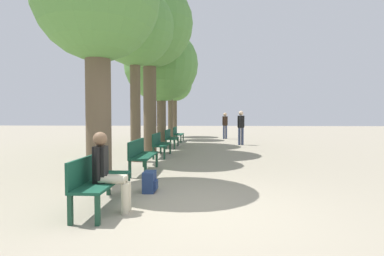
{
  "coord_description": "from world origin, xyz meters",
  "views": [
    {
      "loc": [
        0.24,
        -4.62,
        1.46
      ],
      "look_at": [
        -0.35,
        6.47,
        1.02
      ],
      "focal_mm": 28.0,
      "sensor_mm": 36.0,
      "label": 1
    }
  ],
  "objects_px": {
    "bench_row_0": "(98,177)",
    "backpack": "(150,182)",
    "bench_row_4": "(177,133)",
    "bench_row_3": "(171,137)",
    "pedestrian_mid": "(225,124)",
    "tree_row_3": "(161,65)",
    "tree_row_4": "(170,69)",
    "bench_row_2": "(160,143)",
    "tree_row_2": "(149,26)",
    "tree_row_0": "(97,3)",
    "person_seated": "(108,169)",
    "pedestrian_near": "(241,125)",
    "tree_row_1": "(135,28)",
    "tree_row_5": "(175,84)",
    "bench_row_1": "(141,153)"
  },
  "relations": [
    {
      "from": "bench_row_0",
      "to": "tree_row_3",
      "type": "height_order",
      "value": "tree_row_3"
    },
    {
      "from": "bench_row_3",
      "to": "tree_row_2",
      "type": "xyz_separation_m",
      "value": [
        -0.6,
        -1.83,
        4.56
      ]
    },
    {
      "from": "tree_row_2",
      "to": "tree_row_4",
      "type": "distance_m",
      "value": 6.62
    },
    {
      "from": "bench_row_2",
      "to": "bench_row_3",
      "type": "xyz_separation_m",
      "value": [
        0.0,
        3.05,
        0.0
      ]
    },
    {
      "from": "person_seated",
      "to": "pedestrian_mid",
      "type": "relative_size",
      "value": 0.73
    },
    {
      "from": "bench_row_0",
      "to": "tree_row_5",
      "type": "xyz_separation_m",
      "value": [
        -0.6,
        16.39,
        3.19
      ]
    },
    {
      "from": "pedestrian_mid",
      "to": "bench_row_4",
      "type": "bearing_deg",
      "value": -139.43
    },
    {
      "from": "tree_row_3",
      "to": "backpack",
      "type": "relative_size",
      "value": 14.78
    },
    {
      "from": "tree_row_1",
      "to": "tree_row_4",
      "type": "xyz_separation_m",
      "value": [
        0.0,
        8.99,
        0.13
      ]
    },
    {
      "from": "tree_row_0",
      "to": "tree_row_5",
      "type": "distance_m",
      "value": 14.73
    },
    {
      "from": "tree_row_0",
      "to": "tree_row_3",
      "type": "xyz_separation_m",
      "value": [
        0.0,
        8.63,
        0.16
      ]
    },
    {
      "from": "bench_row_0",
      "to": "pedestrian_mid",
      "type": "xyz_separation_m",
      "value": [
        2.82,
        14.61,
        0.46
      ]
    },
    {
      "from": "bench_row_0",
      "to": "backpack",
      "type": "distance_m",
      "value": 1.24
    },
    {
      "from": "person_seated",
      "to": "tree_row_4",
      "type": "bearing_deg",
      "value": 93.33
    },
    {
      "from": "tree_row_3",
      "to": "tree_row_4",
      "type": "height_order",
      "value": "tree_row_3"
    },
    {
      "from": "bench_row_4",
      "to": "backpack",
      "type": "relative_size",
      "value": 4.09
    },
    {
      "from": "pedestrian_mid",
      "to": "person_seated",
      "type": "bearing_deg",
      "value": -99.97
    },
    {
      "from": "bench_row_0",
      "to": "person_seated",
      "type": "height_order",
      "value": "person_seated"
    },
    {
      "from": "tree_row_1",
      "to": "tree_row_5",
      "type": "height_order",
      "value": "tree_row_1"
    },
    {
      "from": "bench_row_2",
      "to": "bench_row_3",
      "type": "height_order",
      "value": "same"
    },
    {
      "from": "pedestrian_near",
      "to": "tree_row_0",
      "type": "bearing_deg",
      "value": -114.17
    },
    {
      "from": "person_seated",
      "to": "pedestrian_near",
      "type": "bearing_deg",
      "value": 73.55
    },
    {
      "from": "bench_row_0",
      "to": "tree_row_1",
      "type": "distance_m",
      "value": 6.21
    },
    {
      "from": "bench_row_0",
      "to": "pedestrian_mid",
      "type": "bearing_deg",
      "value": 79.06
    },
    {
      "from": "bench_row_0",
      "to": "pedestrian_near",
      "type": "height_order",
      "value": "pedestrian_near"
    },
    {
      "from": "tree_row_0",
      "to": "bench_row_4",
      "type": "bearing_deg",
      "value": 86.75
    },
    {
      "from": "bench_row_3",
      "to": "pedestrian_mid",
      "type": "distance_m",
      "value": 6.17
    },
    {
      "from": "tree_row_2",
      "to": "pedestrian_near",
      "type": "distance_m",
      "value": 6.56
    },
    {
      "from": "bench_row_0",
      "to": "bench_row_4",
      "type": "bearing_deg",
      "value": 90.0
    },
    {
      "from": "tree_row_2",
      "to": "bench_row_1",
      "type": "bearing_deg",
      "value": -82.01
    },
    {
      "from": "tree_row_1",
      "to": "backpack",
      "type": "distance_m",
      "value": 5.74
    },
    {
      "from": "bench_row_0",
      "to": "tree_row_2",
      "type": "xyz_separation_m",
      "value": [
        -0.6,
        7.31,
        4.56
      ]
    },
    {
      "from": "bench_row_3",
      "to": "tree_row_5",
      "type": "xyz_separation_m",
      "value": [
        -0.6,
        7.24,
        3.19
      ]
    },
    {
      "from": "person_seated",
      "to": "backpack",
      "type": "bearing_deg",
      "value": 72.03
    },
    {
      "from": "bench_row_3",
      "to": "pedestrian_mid",
      "type": "height_order",
      "value": "pedestrian_mid"
    },
    {
      "from": "bench_row_3",
      "to": "tree_row_5",
      "type": "relative_size",
      "value": 0.33
    },
    {
      "from": "bench_row_3",
      "to": "backpack",
      "type": "distance_m",
      "value": 8.14
    },
    {
      "from": "tree_row_2",
      "to": "backpack",
      "type": "relative_size",
      "value": 17.29
    },
    {
      "from": "bench_row_2",
      "to": "backpack",
      "type": "height_order",
      "value": "bench_row_2"
    },
    {
      "from": "bench_row_4",
      "to": "tree_row_5",
      "type": "height_order",
      "value": "tree_row_5"
    },
    {
      "from": "bench_row_2",
      "to": "pedestrian_mid",
      "type": "relative_size",
      "value": 0.97
    },
    {
      "from": "bench_row_2",
      "to": "tree_row_1",
      "type": "xyz_separation_m",
      "value": [
        -0.6,
        -1.19,
        3.76
      ]
    },
    {
      "from": "tree_row_5",
      "to": "person_seated",
      "type": "relative_size",
      "value": 4.03
    },
    {
      "from": "tree_row_1",
      "to": "tree_row_2",
      "type": "relative_size",
      "value": 0.81
    },
    {
      "from": "bench_row_2",
      "to": "person_seated",
      "type": "height_order",
      "value": "person_seated"
    },
    {
      "from": "bench_row_3",
      "to": "backpack",
      "type": "height_order",
      "value": "bench_row_3"
    },
    {
      "from": "bench_row_4",
      "to": "tree_row_4",
      "type": "relative_size",
      "value": 0.29
    },
    {
      "from": "tree_row_0",
      "to": "tree_row_1",
      "type": "xyz_separation_m",
      "value": [
        0.0,
        3.25,
        0.41
      ]
    },
    {
      "from": "tree_row_3",
      "to": "tree_row_0",
      "type": "bearing_deg",
      "value": -90.0
    },
    {
      "from": "pedestrian_mid",
      "to": "tree_row_3",
      "type": "bearing_deg",
      "value": -128.38
    }
  ]
}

